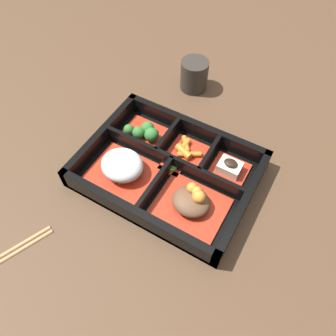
% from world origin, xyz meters
% --- Properties ---
extents(ground_plane, '(3.00, 3.00, 0.00)m').
position_xyz_m(ground_plane, '(0.00, 0.00, 0.00)').
color(ground_plane, '#4C3523').
extents(bento_base, '(0.32, 0.24, 0.01)m').
position_xyz_m(bento_base, '(0.00, 0.00, 0.01)').
color(bento_base, black).
rests_on(bento_base, ground_plane).
extents(bento_rim, '(0.32, 0.24, 0.05)m').
position_xyz_m(bento_rim, '(-0.00, -0.00, 0.02)').
color(bento_rim, black).
rests_on(bento_rim, ground_plane).
extents(bowl_stew, '(0.13, 0.10, 0.05)m').
position_xyz_m(bowl_stew, '(-0.07, 0.04, 0.03)').
color(bowl_stew, '#B22D19').
rests_on(bowl_stew, bento_base).
extents(bowl_rice, '(0.13, 0.10, 0.05)m').
position_xyz_m(bowl_rice, '(0.07, 0.05, 0.03)').
color(bowl_rice, '#B22D19').
rests_on(bowl_rice, bento_base).
extents(bowl_tofu, '(0.07, 0.07, 0.03)m').
position_xyz_m(bowl_tofu, '(-0.10, -0.06, 0.02)').
color(bowl_tofu, '#B22D19').
rests_on(bowl_tofu, bento_base).
extents(bowl_carrots, '(0.07, 0.07, 0.02)m').
position_xyz_m(bowl_carrots, '(-0.01, -0.06, 0.02)').
color(bowl_carrots, '#B22D19').
rests_on(bowl_carrots, bento_base).
extents(bowl_greens, '(0.09, 0.07, 0.03)m').
position_xyz_m(bowl_greens, '(0.09, -0.06, 0.02)').
color(bowl_greens, '#B22D19').
rests_on(bowl_greens, bento_base).
extents(bowl_pickles, '(0.04, 0.04, 0.01)m').
position_xyz_m(bowl_pickles, '(-0.00, -0.01, 0.01)').
color(bowl_pickles, '#B22D19').
rests_on(bowl_pickles, bento_base).
extents(tea_cup, '(0.06, 0.06, 0.07)m').
position_xyz_m(tea_cup, '(0.08, -0.25, 0.04)').
color(tea_cup, '#2D2823').
rests_on(tea_cup, ground_plane).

